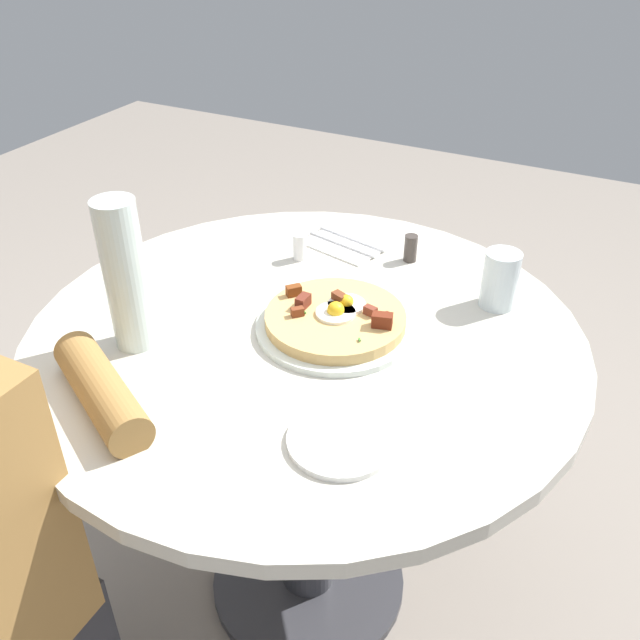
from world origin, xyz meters
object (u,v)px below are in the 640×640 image
(water_bottle, at_px, (125,276))
(salt_shaker, at_px, (299,247))
(breakfast_pizza, at_px, (336,317))
(fork, at_px, (342,244))
(knife, at_px, (353,238))
(water_glass, at_px, (500,280))
(pizza_plate, at_px, (335,326))
(dining_table, at_px, (306,403))
(bread_plate, at_px, (341,440))
(pepper_shaker, at_px, (411,248))

(water_bottle, relative_size, salt_shaker, 4.67)
(breakfast_pizza, bearing_deg, fork, -66.66)
(knife, bearing_deg, water_glass, -5.02)
(pizza_plate, height_order, water_glass, water_glass)
(knife, distance_m, water_bottle, 0.57)
(pizza_plate, bearing_deg, breakfast_pizza, -114.41)
(dining_table, bearing_deg, bread_plate, 128.22)
(knife, relative_size, pepper_shaker, 3.07)
(pizza_plate, height_order, bread_plate, pizza_plate)
(water_bottle, bearing_deg, breakfast_pizza, -146.18)
(water_glass, bearing_deg, bread_plate, 77.74)
(dining_table, relative_size, water_bottle, 3.74)
(fork, xyz_separation_m, knife, (-0.01, -0.04, 0.00))
(dining_table, xyz_separation_m, pizza_plate, (-0.05, -0.03, 0.18))
(breakfast_pizza, distance_m, water_bottle, 0.37)
(breakfast_pizza, height_order, fork, breakfast_pizza)
(knife, distance_m, water_glass, 0.38)
(knife, height_order, pepper_shaker, pepper_shaker)
(pizza_plate, distance_m, breakfast_pizza, 0.02)
(fork, bearing_deg, water_bottle, -95.41)
(water_bottle, bearing_deg, fork, -108.68)
(dining_table, distance_m, salt_shaker, 0.34)
(dining_table, height_order, salt_shaker, salt_shaker)
(dining_table, xyz_separation_m, pepper_shaker, (-0.08, -0.33, 0.21))
(dining_table, height_order, bread_plate, bread_plate)
(breakfast_pizza, distance_m, salt_shaker, 0.28)
(salt_shaker, bearing_deg, water_glass, -178.62)
(fork, distance_m, water_bottle, 0.54)
(pizza_plate, xyz_separation_m, pepper_shaker, (-0.03, -0.31, 0.02))
(bread_plate, bearing_deg, water_glass, -102.26)
(dining_table, distance_m, water_glass, 0.44)
(breakfast_pizza, relative_size, pepper_shaker, 4.36)
(bread_plate, bearing_deg, pepper_shaker, -79.22)
(water_glass, bearing_deg, salt_shaker, 1.38)
(breakfast_pizza, relative_size, fork, 1.42)
(water_bottle, relative_size, pepper_shaker, 4.64)
(fork, distance_m, salt_shaker, 0.11)
(fork, bearing_deg, water_glass, 0.45)
(pizza_plate, bearing_deg, bread_plate, 117.50)
(pizza_plate, relative_size, pepper_shaker, 4.95)
(water_glass, bearing_deg, pizza_plate, 41.90)
(dining_table, distance_m, bread_plate, 0.35)
(water_glass, bearing_deg, knife, -18.29)
(breakfast_pizza, relative_size, water_bottle, 0.94)
(dining_table, bearing_deg, pizza_plate, -152.76)
(bread_plate, relative_size, knife, 0.89)
(pizza_plate, xyz_separation_m, knife, (0.12, -0.33, 0.00))
(bread_plate, relative_size, pepper_shaker, 2.73)
(dining_table, relative_size, water_glass, 9.03)
(bread_plate, relative_size, fork, 0.89)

